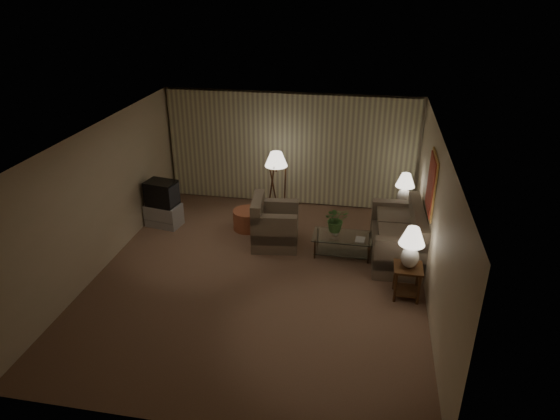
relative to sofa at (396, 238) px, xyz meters
The scene contains 16 objects.
ground 2.80m from the sofa, 154.64° to the right, with size 7.00×7.00×0.00m, color #855C49.
room_shell 2.83m from the sofa, behind, with size 6.04×7.02×2.72m.
sofa is the anchor object (origin of this frame).
armchair 2.44m from the sofa, behind, with size 1.18×1.14×0.82m.
side_table_near 1.36m from the sofa, 83.66° to the right, with size 0.49×0.49×0.60m.
side_table_far 1.26m from the sofa, 83.16° to the left, with size 0.48×0.40×0.60m.
table_lamp_near 1.50m from the sofa, 83.66° to the right, with size 0.43×0.43×0.75m.
table_lamp_far 1.40m from the sofa, 83.16° to the left, with size 0.41×0.41×0.71m.
coffee_table 1.05m from the sofa, behind, with size 1.19×0.65×0.41m.
tv_cabinet 5.08m from the sofa, behind, with size 0.82×0.59×0.50m, color #99999C.
crt_tv 5.09m from the sofa, behind, with size 0.71×0.56×0.55m, color black.
floor_lamp 3.04m from the sofa, 152.52° to the left, with size 0.51×0.51×1.56m.
ottoman 3.24m from the sofa, 168.25° to the left, with size 0.65×0.65×0.43m, color #9E5735.
vase 1.20m from the sofa, behind, with size 0.13×0.13×0.14m, color white.
flowers 1.26m from the sofa, behind, with size 0.47×0.41×0.52m, color #447735.
book 0.82m from the sofa, 165.81° to the right, with size 0.18×0.25×0.02m, color olive.
Camera 1 is at (1.81, -7.69, 5.11)m, focal length 32.00 mm.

